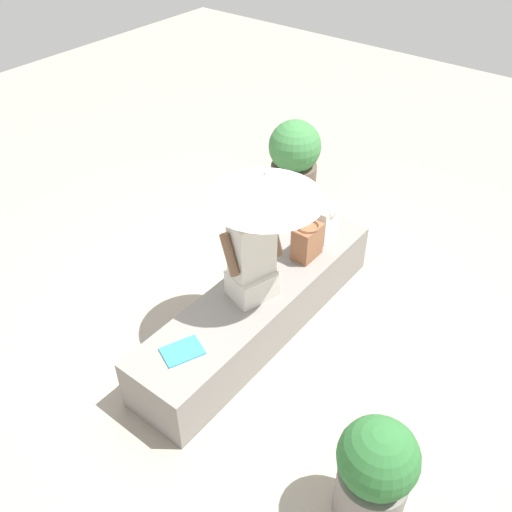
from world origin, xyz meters
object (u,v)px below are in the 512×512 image
Objects in this scene: parasol at (265,186)px; planter_far at (294,160)px; tote_bag_canvas at (328,223)px; handbag_black at (307,241)px; magazine at (182,351)px; person_seated at (252,255)px; planter_near at (375,473)px.

parasol is 1.17× the size of planter_far.
parasol reaches higher than tote_bag_canvas.
magazine is (1.44, -0.08, -0.15)m from handbag_black.
handbag_black is 1.16× the size of magazine.
person_seated is 2.17m from planter_far.
person_seated is 0.58m from parasol.
tote_bag_canvas is at bearing -159.41° from magazine.
parasol reaches higher than handbag_black.
planter_near is at bearing 39.51° from tote_bag_canvas.
magazine is at bearing -1.14° from person_seated.
planter_near is (-0.02, 1.51, -0.02)m from magazine.
person_seated is at bearing -116.84° from planter_near.
person_seated is 3.21× the size of magazine.
person_seated is 0.97× the size of planter_far.
handbag_black is at bearing 177.71° from parasol.
tote_bag_canvas is 2.27m from planter_near.
planter_far is (-1.83, -0.98, -0.93)m from parasol.
tote_bag_canvas is 1.77m from magazine.
magazine is at bearing -3.22° from handbag_black.
planter_near is (1.42, 1.43, -0.17)m from handbag_black.
person_seated is at bearing -5.67° from handbag_black.
parasol reaches higher than magazine.
tote_bag_canvas is 0.36× the size of planter_far.
planter_far is at bearing -153.89° from person_seated.
planter_far is at bearing -133.02° from tote_bag_canvas.
tote_bag_canvas is 1.18× the size of magazine.
tote_bag_canvas is (-0.99, 0.06, -0.22)m from person_seated.
tote_bag_canvas is (-0.33, -0.01, 0.01)m from handbag_black.
planter_far is at bearing -138.04° from magazine.
person_seated reaches higher than magazine.
tote_bag_canvas reaches higher than handbag_black.
tote_bag_canvas is at bearing 46.98° from planter_far.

